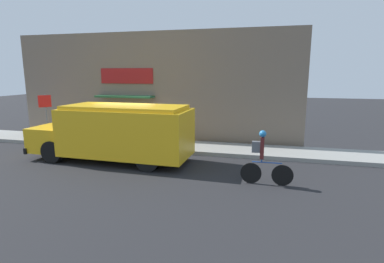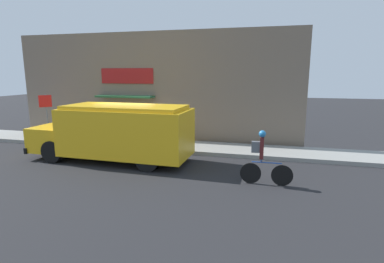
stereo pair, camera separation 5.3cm
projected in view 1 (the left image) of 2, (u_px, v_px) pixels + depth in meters
ground_plane at (132, 151)px, 13.80m from camera, size 70.00×70.00×0.00m
sidewalk at (141, 144)px, 14.78m from camera, size 28.00×2.08×0.18m
storefront at (150, 87)px, 15.57m from camera, size 15.41×0.91×5.63m
school_bus at (116, 132)px, 12.04m from camera, size 6.71×2.70×2.29m
cyclist at (263, 158)px, 9.55m from camera, size 1.67×0.22×1.77m
stop_sign_post at (46, 109)px, 15.20m from camera, size 0.45×0.45×2.32m
trash_bin at (80, 131)px, 15.62m from camera, size 0.48×0.48×0.84m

